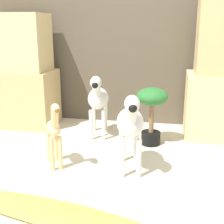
{
  "coord_description": "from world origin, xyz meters",
  "views": [
    {
      "loc": [
        0.53,
        -1.84,
        1.1
      ],
      "look_at": [
        0.05,
        0.73,
        0.35
      ],
      "focal_mm": 50.0,
      "sensor_mm": 36.0,
      "label": 1
    }
  ],
  "objects_px": {
    "zebra_left": "(98,98)",
    "potted_palm_front": "(152,106)",
    "zebra_right": "(130,122)",
    "giraffe_figurine": "(54,131)",
    "surfboard": "(53,213)"
  },
  "relations": [
    {
      "from": "giraffe_figurine",
      "to": "potted_palm_front",
      "type": "bearing_deg",
      "value": 41.54
    },
    {
      "from": "potted_palm_front",
      "to": "surfboard",
      "type": "distance_m",
      "value": 1.39
    },
    {
      "from": "zebra_right",
      "to": "giraffe_figurine",
      "type": "distance_m",
      "value": 0.59
    },
    {
      "from": "zebra_right",
      "to": "giraffe_figurine",
      "type": "relative_size",
      "value": 1.16
    },
    {
      "from": "giraffe_figurine",
      "to": "surfboard",
      "type": "height_order",
      "value": "giraffe_figurine"
    },
    {
      "from": "zebra_left",
      "to": "giraffe_figurine",
      "type": "bearing_deg",
      "value": -103.1
    },
    {
      "from": "zebra_left",
      "to": "potted_palm_front",
      "type": "relative_size",
      "value": 1.18
    },
    {
      "from": "zebra_left",
      "to": "potted_palm_front",
      "type": "distance_m",
      "value": 0.55
    },
    {
      "from": "giraffe_figurine",
      "to": "potted_palm_front",
      "type": "distance_m",
      "value": 0.95
    },
    {
      "from": "potted_palm_front",
      "to": "surfboard",
      "type": "height_order",
      "value": "potted_palm_front"
    },
    {
      "from": "zebra_left",
      "to": "potted_palm_front",
      "type": "height_order",
      "value": "zebra_left"
    },
    {
      "from": "zebra_right",
      "to": "potted_palm_front",
      "type": "relative_size",
      "value": 1.18
    },
    {
      "from": "surfboard",
      "to": "zebra_right",
      "type": "bearing_deg",
      "value": 61.07
    },
    {
      "from": "zebra_left",
      "to": "giraffe_figurine",
      "type": "height_order",
      "value": "zebra_left"
    },
    {
      "from": "zebra_right",
      "to": "giraffe_figurine",
      "type": "xyz_separation_m",
      "value": [
        -0.59,
        -0.04,
        -0.09
      ]
    }
  ]
}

